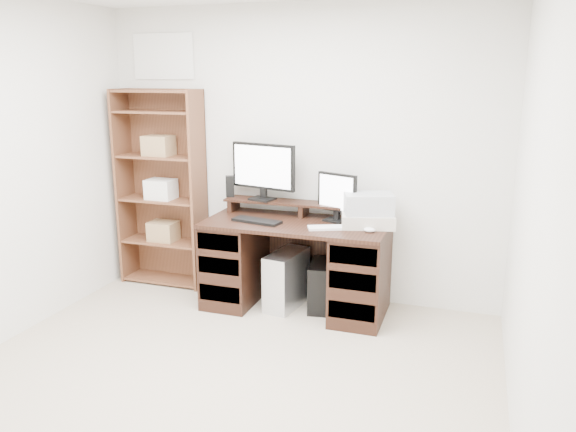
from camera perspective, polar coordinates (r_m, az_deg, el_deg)
The scene contains 14 objects.
room at distance 3.04m, azimuth -10.40°, elevation 1.26°, with size 3.54×4.04×2.54m.
desk at distance 4.70m, azimuth 0.83°, elevation -4.86°, with size 1.50×0.70×0.75m.
riser_shelf at distance 4.76m, azimuth 1.61°, elevation 1.09°, with size 1.40×0.22×0.12m.
monitor_wide at distance 4.82m, azimuth -2.53°, elevation 4.84°, with size 0.61×0.21×0.49m.
monitor_small at distance 4.59m, azimuth 4.99°, elevation 2.10°, with size 0.35×0.19×0.40m.
speaker at distance 4.99m, azimuth -5.92°, elevation 3.03°, with size 0.07×0.07×0.18m, color black.
keyboard_black at distance 4.58m, azimuth -3.19°, elevation -0.50°, with size 0.41×0.14×0.02m, color black.
keyboard_white at distance 4.40m, azimuth 4.62°, elevation -1.18°, with size 0.40×0.12×0.02m, color white.
mouse at distance 4.33m, azimuth 8.27°, elevation -1.40°, with size 0.09×0.06×0.04m, color white.
printer at distance 4.50m, azimuth 8.12°, elevation -0.37°, with size 0.41×0.31×0.10m, color #B6AC9E.
basket at distance 4.47m, azimuth 8.18°, elevation 1.26°, with size 0.37×0.27×0.16m, color #A7ACB3.
tower_silver at distance 4.77m, azimuth -0.14°, elevation -6.45°, with size 0.21×0.48×0.48m, color silver.
tower_black at distance 4.76m, azimuth 3.32°, elevation -7.05°, with size 0.23×0.42×0.40m.
bookshelf at distance 5.30m, azimuth -12.64°, elevation 2.92°, with size 0.80×0.30×1.80m.
Camera 1 is at (1.45, -2.59, 1.92)m, focal length 35.00 mm.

